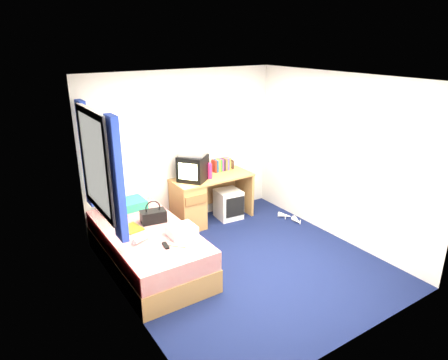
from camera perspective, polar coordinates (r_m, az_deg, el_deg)
ground at (r=5.41m, az=3.27°, el=-11.93°), size 3.40×3.40×0.00m
room_shell at (r=4.81m, az=3.60°, el=2.94°), size 3.40×3.40×3.40m
bed at (r=5.31m, az=-10.79°, el=-9.58°), size 1.01×2.00×0.54m
pillow at (r=5.80m, az=-13.95°, el=-3.54°), size 0.56×0.36×0.12m
desk at (r=6.34m, az=-3.87°, el=-2.86°), size 1.30×0.55×0.75m
storage_cube at (r=6.59m, az=0.63°, el=-3.45°), size 0.42×0.42×0.48m
crt_tv at (r=6.12m, az=-4.48°, el=1.71°), size 0.53×0.54×0.40m
vcr at (r=6.06m, az=-4.52°, el=3.83°), size 0.45×0.46×0.07m
book_row at (r=6.59m, az=-0.39°, el=2.20°), size 0.31×0.13×0.20m
picture_frame at (r=6.73m, az=1.14°, el=2.31°), size 0.04×0.12×0.14m
pink_water_bottle at (r=6.21m, az=-2.05°, el=1.23°), size 0.08×0.08×0.23m
aerosol_can at (r=6.25m, az=-2.51°, el=1.13°), size 0.05×0.05×0.19m
handbag at (r=5.33m, az=-10.07°, el=-5.06°), size 0.35×0.23×0.30m
towel at (r=4.97m, az=-6.07°, el=-7.18°), size 0.33×0.28×0.11m
magazine at (r=5.24m, az=-13.02°, el=-6.72°), size 0.25×0.31×0.01m
water_bottle at (r=4.90m, az=-11.82°, el=-8.24°), size 0.21×0.14×0.07m
colour_swatch_fan at (r=4.75m, az=-6.62°, el=-9.27°), size 0.19×0.20×0.01m
remote_control at (r=4.76m, az=-8.33°, el=-9.24°), size 0.07×0.17×0.02m
window_assembly at (r=4.94m, az=-17.50°, el=2.10°), size 0.11×1.42×1.40m
white_heels at (r=6.66m, az=9.53°, el=-5.38°), size 0.20×0.50×0.09m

